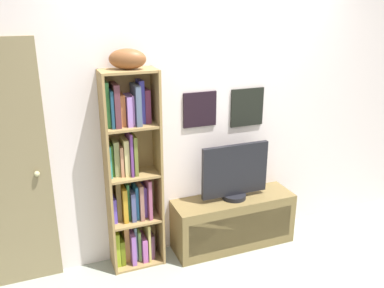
# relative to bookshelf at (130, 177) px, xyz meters

# --- Properties ---
(back_wall) EXTENTS (4.80, 0.08, 2.44)m
(back_wall) POSITION_rel_bookshelf_xyz_m (0.75, 0.13, 0.40)
(back_wall) COLOR silver
(back_wall) RESTS_ON ground
(bookshelf) EXTENTS (0.45, 0.25, 1.72)m
(bookshelf) POSITION_rel_bookshelf_xyz_m (0.00, 0.00, 0.00)
(bookshelf) COLOR olive
(bookshelf) RESTS_ON ground
(football) EXTENTS (0.32, 0.26, 0.16)m
(football) POSITION_rel_bookshelf_xyz_m (0.02, -0.03, 0.97)
(football) COLOR brown
(football) RESTS_ON bookshelf
(tv_stand) EXTENTS (1.14, 0.35, 0.49)m
(tv_stand) POSITION_rel_bookshelf_xyz_m (0.94, -0.08, -0.58)
(tv_stand) COLOR brown
(tv_stand) RESTS_ON ground
(television) EXTENTS (0.64, 0.22, 0.52)m
(television) POSITION_rel_bookshelf_xyz_m (0.94, -0.08, -0.08)
(television) COLOR black
(television) RESTS_ON tv_stand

